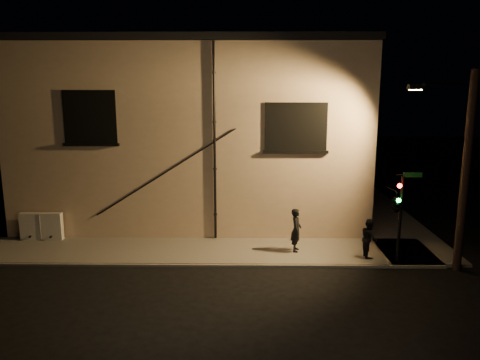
{
  "coord_description": "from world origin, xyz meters",
  "views": [
    {
      "loc": [
        -0.49,
        -16.57,
        6.72
      ],
      "look_at": [
        -0.72,
        1.8,
        2.96
      ],
      "focal_mm": 35.0,
      "sensor_mm": 36.0,
      "label": 1
    }
  ],
  "objects_px": {
    "utility_cabinet": "(42,226)",
    "traffic_signal": "(397,203)",
    "streetlamp_pole": "(463,167)",
    "pedestrian_b": "(369,238)",
    "pedestrian_a": "(296,230)"
  },
  "relations": [
    {
      "from": "pedestrian_b",
      "to": "traffic_signal",
      "type": "height_order",
      "value": "traffic_signal"
    },
    {
      "from": "utility_cabinet",
      "to": "pedestrian_b",
      "type": "bearing_deg",
      "value": -7.94
    },
    {
      "from": "pedestrian_a",
      "to": "streetlamp_pole",
      "type": "bearing_deg",
      "value": -96.28
    },
    {
      "from": "utility_cabinet",
      "to": "pedestrian_a",
      "type": "relative_size",
      "value": 1.03
    },
    {
      "from": "utility_cabinet",
      "to": "pedestrian_a",
      "type": "distance_m",
      "value": 10.94
    },
    {
      "from": "pedestrian_b",
      "to": "streetlamp_pole",
      "type": "relative_size",
      "value": 0.21
    },
    {
      "from": "utility_cabinet",
      "to": "traffic_signal",
      "type": "distance_m",
      "value": 14.73
    },
    {
      "from": "pedestrian_b",
      "to": "traffic_signal",
      "type": "xyz_separation_m",
      "value": [
        0.8,
        -0.51,
        1.54
      ]
    },
    {
      "from": "utility_cabinet",
      "to": "streetlamp_pole",
      "type": "distance_m",
      "value": 17.07
    },
    {
      "from": "utility_cabinet",
      "to": "pedestrian_a",
      "type": "height_order",
      "value": "pedestrian_a"
    },
    {
      "from": "utility_cabinet",
      "to": "streetlamp_pole",
      "type": "height_order",
      "value": "streetlamp_pole"
    },
    {
      "from": "traffic_signal",
      "to": "streetlamp_pole",
      "type": "distance_m",
      "value": 2.57
    },
    {
      "from": "streetlamp_pole",
      "to": "utility_cabinet",
      "type": "bearing_deg",
      "value": 170.29
    },
    {
      "from": "pedestrian_b",
      "to": "utility_cabinet",
      "type": "bearing_deg",
      "value": 80.02
    },
    {
      "from": "streetlamp_pole",
      "to": "pedestrian_a",
      "type": "bearing_deg",
      "value": 164.84
    }
  ]
}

